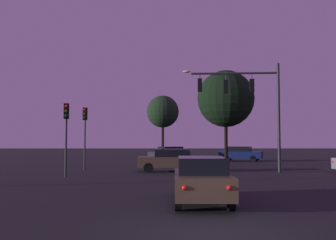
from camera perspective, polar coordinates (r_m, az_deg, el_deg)
The scene contains 10 objects.
ground_plane at distance 33.40m, azimuth 1.13°, elevation -6.64°, with size 168.00×168.00×0.00m, color black.
traffic_signal_mast_arm at distance 26.69m, azimuth 11.61°, elevation 3.37°, with size 6.44×0.72×7.26m.
traffic_light_corner_left at distance 28.68m, azimuth -12.02°, elevation -0.83°, with size 0.31×0.36×4.47m.
traffic_light_corner_right at distance 23.43m, azimuth -14.62°, elevation -0.65°, with size 0.34×0.37×4.25m.
car_nearside_lane at distance 13.05m, azimuth 4.88°, elevation -8.56°, with size 1.88×4.50×1.52m.
car_crossing_right at distance 26.57m, azimuth 0.33°, elevation -5.82°, with size 4.33×1.90×1.52m.
car_far_lane at distance 41.17m, azimuth 10.51°, elevation -4.82°, with size 4.67×3.33×1.52m.
car_parked_lot at distance 39.44m, azimuth 0.22°, elevation -4.96°, with size 4.31×3.40×1.52m.
tree_behind_sign at distance 44.75m, azimuth -0.77°, elevation 1.21°, with size 3.69×3.69×7.31m.
tree_left_far at distance 34.17m, azimuth 8.41°, elevation 3.07°, with size 4.92×4.92×8.18m.
Camera 1 is at (-1.10, -8.82, 2.02)m, focal length 41.82 mm.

